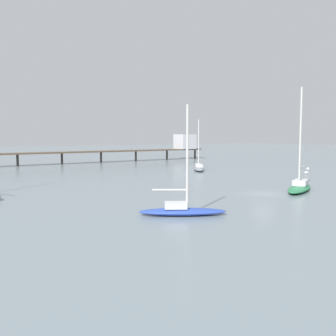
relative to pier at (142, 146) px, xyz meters
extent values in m
plane|color=gray|center=(-15.88, -54.84, -3.73)|extent=(400.00, 400.00, 0.00)
cube|color=brown|center=(-15.88, -0.12, -1.09)|extent=(68.10, 3.69, 0.30)
cylinder|color=#38332D|center=(-30.04, -0.23, -2.49)|extent=(0.50, 0.50, 2.49)
cylinder|color=#38332D|center=(-20.60, -0.16, -2.49)|extent=(0.50, 0.50, 2.49)
cylinder|color=#38332D|center=(-11.16, -0.09, -2.49)|extent=(0.50, 0.50, 2.49)
cylinder|color=#38332D|center=(-1.72, -0.01, -2.49)|extent=(0.50, 0.50, 2.49)
cylinder|color=#38332D|center=(7.72, 0.06, -2.49)|extent=(0.50, 0.50, 2.49)
cylinder|color=#38332D|center=(17.16, 0.13, -2.49)|extent=(0.50, 0.50, 2.49)
cube|color=silver|center=(13.63, 0.11, 1.02)|extent=(4.57, 4.57, 3.94)
ellipsoid|color=#287F4C|center=(-10.81, -55.64, -3.42)|extent=(8.44, 5.76, 0.62)
cube|color=silver|center=(-10.21, -55.33, -2.80)|extent=(2.97, 2.50, 0.63)
cylinder|color=silver|center=(-11.18, -55.84, 2.52)|extent=(0.22, 0.22, 11.28)
cylinder|color=silver|center=(-9.54, -54.98, -1.09)|extent=(3.36, 1.86, 0.18)
ellipsoid|color=gray|center=(-4.86, -29.30, -3.39)|extent=(4.95, 6.38, 0.69)
cube|color=silver|center=(-5.14, -29.73, -2.72)|extent=(1.98, 2.14, 0.65)
cylinder|color=silver|center=(-4.69, -29.03, 1.26)|extent=(0.20, 0.20, 8.61)
cylinder|color=silver|center=(-5.40, -30.14, -1.49)|extent=(1.56, 2.32, 0.16)
ellipsoid|color=#2D4CB7|center=(-29.98, -58.91, -3.45)|extent=(7.00, 5.28, 0.57)
cube|color=silver|center=(-30.46, -58.61, -2.92)|extent=(2.21, 2.04, 0.49)
cylinder|color=silver|center=(-29.68, -59.09, 1.01)|extent=(0.21, 0.21, 8.35)
cylinder|color=silver|center=(-30.89, -58.35, -1.66)|extent=(2.50, 1.63, 0.16)
sphere|color=silver|center=(6.10, -44.15, -3.47)|extent=(0.53, 0.53, 0.53)
sphere|color=silver|center=(12.43, -39.92, -3.47)|extent=(0.54, 0.54, 0.54)
camera|label=1|loc=(-47.85, -83.44, 2.73)|focal=40.54mm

